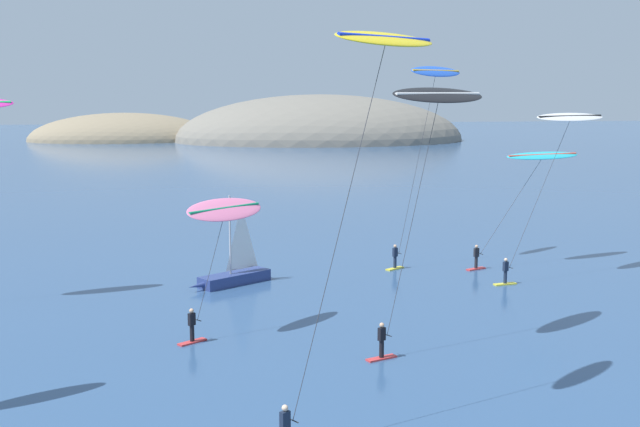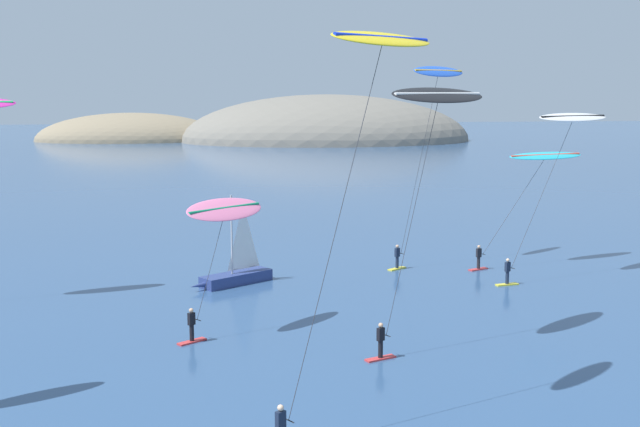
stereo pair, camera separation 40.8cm
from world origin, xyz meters
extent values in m
ellipsoid|color=#84755B|center=(-19.69, 191.91, 0.00)|extent=(47.20, 28.58, 13.88)
ellipsoid|color=slate|center=(28.65, 182.69, 0.00)|extent=(72.08, 50.71, 23.01)
cube|color=navy|center=(-1.66, 34.51, 0.35)|extent=(4.77, 3.83, 0.70)
cone|color=navy|center=(-3.66, 33.18, 0.35)|extent=(2.17, 1.75, 0.67)
cylinder|color=#B2B2B7|center=(-1.91, 34.35, 3.20)|extent=(0.12, 0.12, 5.00)
pyramid|color=white|center=(-1.16, 34.85, 3.03)|extent=(1.54, 1.06, 4.25)
cylinder|color=#A5A5AD|center=(-1.16, 34.85, 0.95)|extent=(1.54, 1.06, 0.08)
cube|color=yellow|center=(9.48, 37.03, 0.04)|extent=(1.47, 1.17, 0.08)
cylinder|color=#192338|center=(9.48, 37.03, 0.48)|extent=(0.22, 0.22, 0.80)
cube|color=#192338|center=(9.48, 37.03, 1.18)|extent=(0.39, 0.34, 0.60)
sphere|color=tan|center=(9.48, 37.03, 1.60)|extent=(0.22, 0.22, 0.22)
cylinder|color=black|center=(9.78, 37.21, 1.06)|extent=(0.31, 0.50, 0.04)
ellipsoid|color=blue|center=(12.70, 38.88, 13.44)|extent=(4.69, 3.27, 0.88)
cylinder|color=gold|center=(12.70, 38.88, 13.49)|extent=(4.07, 2.42, 0.16)
cylinder|color=#333338|center=(11.24, 38.04, 7.20)|extent=(2.95, 1.70, 12.29)
cube|color=#192338|center=(-1.46, 10.06, 1.18)|extent=(0.39, 0.36, 0.60)
sphere|color=beige|center=(-1.46, 10.06, 1.60)|extent=(0.22, 0.22, 0.22)
cylinder|color=black|center=(-1.17, 10.25, 1.06)|extent=(0.34, 0.48, 0.04)
ellipsoid|color=yellow|center=(2.54, 12.73, 13.88)|extent=(4.79, 3.76, 0.71)
cylinder|color=#1432E0|center=(2.54, 12.73, 13.93)|extent=(4.01, 2.76, 0.16)
cylinder|color=#333338|center=(0.69, 11.49, 7.42)|extent=(3.73, 2.51, 12.73)
cube|color=yellow|center=(15.19, 31.51, 0.04)|extent=(1.55, 0.65, 0.08)
cylinder|color=#192338|center=(15.19, 31.51, 0.48)|extent=(0.22, 0.22, 0.80)
cube|color=#192338|center=(15.19, 31.51, 1.18)|extent=(0.39, 0.32, 0.60)
sphere|color=beige|center=(15.19, 31.51, 1.60)|extent=(0.22, 0.22, 0.22)
cylinder|color=black|center=(15.51, 31.66, 1.06)|extent=(0.26, 0.52, 0.04)
ellipsoid|color=white|center=(20.29, 33.83, 10.42)|extent=(6.33, 3.78, 0.67)
cylinder|color=black|center=(20.29, 33.83, 10.47)|extent=(5.60, 2.67, 0.16)
cylinder|color=#333338|center=(17.90, 32.74, 5.69)|extent=(4.81, 2.21, 9.28)
cube|color=red|center=(4.06, 18.90, 0.04)|extent=(1.54, 0.92, 0.08)
cylinder|color=black|center=(4.06, 18.90, 0.48)|extent=(0.22, 0.22, 0.80)
cube|color=black|center=(4.06, 18.90, 1.18)|extent=(0.39, 0.35, 0.60)
sphere|color=tan|center=(4.06, 18.90, 1.60)|extent=(0.22, 0.22, 0.22)
cylinder|color=black|center=(4.36, 19.08, 1.06)|extent=(0.32, 0.49, 0.04)
ellipsoid|color=black|center=(7.11, 20.72, 11.90)|extent=(5.92, 4.35, 0.87)
cylinder|color=white|center=(7.11, 20.72, 11.95)|extent=(4.98, 3.05, 0.16)
cylinder|color=#333338|center=(5.73, 19.90, 6.43)|extent=(2.79, 1.67, 10.74)
cube|color=red|center=(14.94, 36.01, 0.04)|extent=(1.54, 0.96, 0.08)
cylinder|color=black|center=(14.94, 36.01, 0.48)|extent=(0.22, 0.22, 0.80)
cube|color=black|center=(14.94, 36.01, 1.18)|extent=(0.38, 0.29, 0.60)
sphere|color=tan|center=(14.94, 36.01, 1.60)|extent=(0.22, 0.22, 0.22)
cylinder|color=black|center=(15.27, 36.10, 1.06)|extent=(0.19, 0.54, 0.04)
ellipsoid|color=#23B2C6|center=(20.19, 37.51, 7.63)|extent=(6.34, 2.79, 0.62)
cylinder|color=#DB4C38|center=(20.19, 37.51, 7.68)|extent=(5.78, 1.80, 0.16)
cylinder|color=#333338|center=(17.73, 36.81, 4.30)|extent=(4.94, 1.44, 6.49)
cube|color=red|center=(-4.43, 22.75, 0.04)|extent=(1.46, 1.18, 0.08)
cylinder|color=black|center=(-4.43, 22.75, 0.48)|extent=(0.22, 0.22, 0.80)
cube|color=black|center=(-4.43, 22.75, 1.18)|extent=(0.39, 0.37, 0.60)
sphere|color=tan|center=(-4.43, 22.75, 1.60)|extent=(0.22, 0.22, 0.22)
cylinder|color=black|center=(-4.16, 22.97, 1.06)|extent=(0.38, 0.45, 0.04)
ellipsoid|color=pink|center=(-2.67, 24.19, 6.29)|extent=(4.63, 4.17, 1.09)
cylinder|color=#14895B|center=(-2.67, 24.19, 6.34)|extent=(3.60, 2.99, 0.16)
cylinder|color=#333338|center=(-3.41, 23.58, 3.62)|extent=(1.53, 1.26, 5.14)
camera|label=1|loc=(-4.50, -15.25, 12.04)|focal=45.00mm
camera|label=2|loc=(-4.10, -15.31, 12.04)|focal=45.00mm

